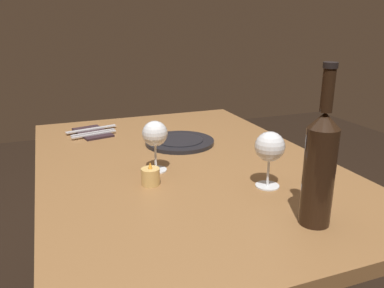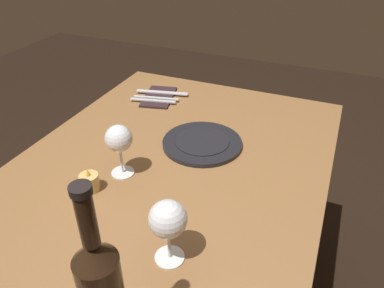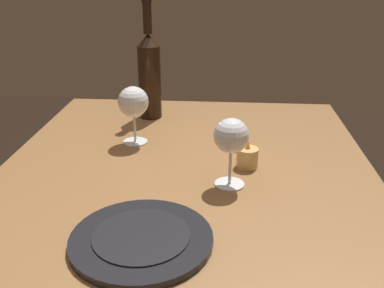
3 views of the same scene
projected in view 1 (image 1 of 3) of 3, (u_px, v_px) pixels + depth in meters
dining_table at (183, 187)px, 1.29m from camera, size 1.30×0.90×0.74m
wine_glass_left at (155, 135)px, 1.15m from camera, size 0.08×0.08×0.16m
wine_glass_right at (270, 148)px, 1.04m from camera, size 0.08×0.08×0.16m
wine_bottle at (320, 166)px, 0.84m from camera, size 0.07×0.07×0.36m
votive_candle at (151, 177)px, 1.08m from camera, size 0.05×0.05×0.07m
dinner_plate at (180, 142)px, 1.44m from camera, size 0.25×0.25×0.02m
folded_napkin at (93, 132)px, 1.57m from camera, size 0.21×0.15×0.01m
fork_inner at (93, 132)px, 1.54m from camera, size 0.05×0.18×0.00m
fork_outer at (94, 134)px, 1.52m from camera, size 0.05×0.18×0.00m
table_knife at (91, 129)px, 1.59m from camera, size 0.07×0.21×0.00m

